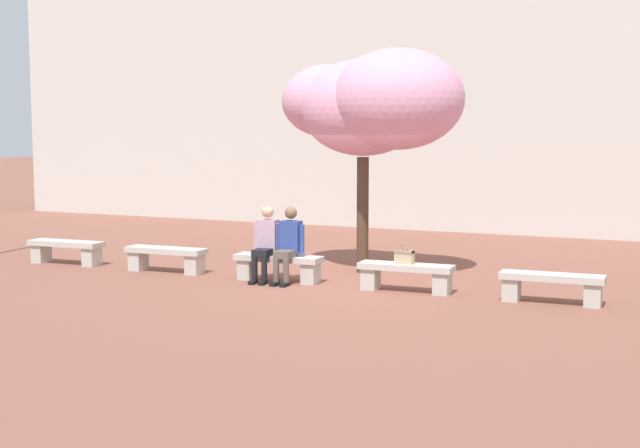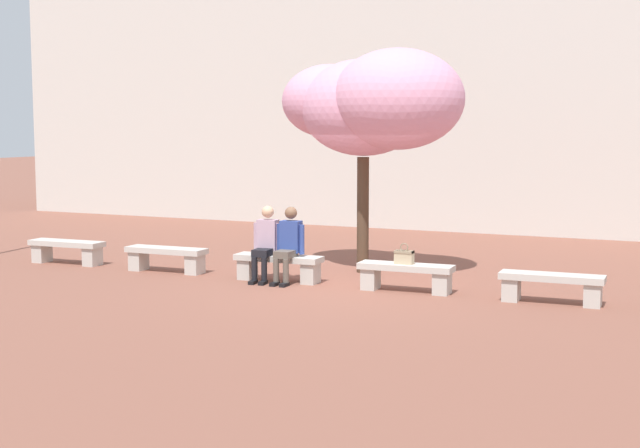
{
  "view_description": "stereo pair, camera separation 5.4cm",
  "coord_description": "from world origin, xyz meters",
  "px_view_note": "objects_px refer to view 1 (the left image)",
  "views": [
    {
      "loc": [
        5.79,
        -13.39,
        2.65
      ],
      "look_at": [
        -0.46,
        0.2,
        1.0
      ],
      "focal_mm": 50.0,
      "sensor_mm": 36.0,
      "label": 1
    },
    {
      "loc": [
        5.84,
        -13.37,
        2.65
      ],
      "look_at": [
        -0.46,
        0.2,
        1.0
      ],
      "focal_mm": 50.0,
      "sensor_mm": 36.0,
      "label": 2
    }
  ],
  "objects_px": {
    "stone_bench_east_end": "(552,284)",
    "cherry_tree_main": "(371,103)",
    "person_seated_left": "(266,241)",
    "handbag": "(404,256)",
    "stone_bench_near_west": "(166,256)",
    "stone_bench_center": "(278,264)",
    "stone_bench_near_east": "(406,273)",
    "person_seated_right": "(289,242)",
    "stone_bench_west_end": "(66,249)"
  },
  "relations": [
    {
      "from": "stone_bench_west_end",
      "to": "stone_bench_near_west",
      "type": "xyz_separation_m",
      "value": [
        2.3,
        0.0,
        0.0
      ]
    },
    {
      "from": "handbag",
      "to": "stone_bench_near_west",
      "type": "bearing_deg",
      "value": 179.75
    },
    {
      "from": "stone_bench_center",
      "to": "person_seated_left",
      "type": "height_order",
      "value": "person_seated_left"
    },
    {
      "from": "stone_bench_near_west",
      "to": "person_seated_left",
      "type": "distance_m",
      "value": 2.13
    },
    {
      "from": "stone_bench_center",
      "to": "handbag",
      "type": "xyz_separation_m",
      "value": [
        2.28,
        -0.02,
        0.28
      ]
    },
    {
      "from": "stone_bench_west_end",
      "to": "stone_bench_near_west",
      "type": "height_order",
      "value": "same"
    },
    {
      "from": "person_seated_right",
      "to": "cherry_tree_main",
      "type": "height_order",
      "value": "cherry_tree_main"
    },
    {
      "from": "person_seated_left",
      "to": "handbag",
      "type": "height_order",
      "value": "person_seated_left"
    },
    {
      "from": "stone_bench_near_east",
      "to": "person_seated_right",
      "type": "distance_m",
      "value": 2.12
    },
    {
      "from": "stone_bench_near_east",
      "to": "cherry_tree_main",
      "type": "distance_m",
      "value": 3.32
    },
    {
      "from": "stone_bench_west_end",
      "to": "stone_bench_east_end",
      "type": "bearing_deg",
      "value": 0.0
    },
    {
      "from": "stone_bench_near_west",
      "to": "stone_bench_east_end",
      "type": "bearing_deg",
      "value": 0.0
    },
    {
      "from": "stone_bench_east_end",
      "to": "cherry_tree_main",
      "type": "distance_m",
      "value": 4.67
    },
    {
      "from": "person_seated_right",
      "to": "cherry_tree_main",
      "type": "relative_size",
      "value": 0.32
    },
    {
      "from": "stone_bench_east_end",
      "to": "cherry_tree_main",
      "type": "height_order",
      "value": "cherry_tree_main"
    },
    {
      "from": "stone_bench_west_end",
      "to": "stone_bench_near_east",
      "type": "height_order",
      "value": "same"
    },
    {
      "from": "stone_bench_west_end",
      "to": "stone_bench_near_east",
      "type": "xyz_separation_m",
      "value": [
        6.91,
        0.0,
        0.0
      ]
    },
    {
      "from": "person_seated_left",
      "to": "cherry_tree_main",
      "type": "relative_size",
      "value": 0.32
    },
    {
      "from": "stone_bench_near_west",
      "to": "handbag",
      "type": "bearing_deg",
      "value": -0.25
    },
    {
      "from": "person_seated_left",
      "to": "handbag",
      "type": "distance_m",
      "value": 2.5
    },
    {
      "from": "stone_bench_near_west",
      "to": "stone_bench_near_east",
      "type": "xyz_separation_m",
      "value": [
        4.61,
        0.0,
        0.0
      ]
    },
    {
      "from": "person_seated_right",
      "to": "handbag",
      "type": "height_order",
      "value": "person_seated_right"
    },
    {
      "from": "stone_bench_west_end",
      "to": "stone_bench_center",
      "type": "xyz_separation_m",
      "value": [
        4.61,
        0.0,
        0.0
      ]
    },
    {
      "from": "stone_bench_near_west",
      "to": "stone_bench_near_east",
      "type": "bearing_deg",
      "value": 0.0
    },
    {
      "from": "stone_bench_east_end",
      "to": "cherry_tree_main",
      "type": "xyz_separation_m",
      "value": [
        -3.49,
        1.42,
        2.76
      ]
    },
    {
      "from": "stone_bench_center",
      "to": "stone_bench_near_east",
      "type": "bearing_deg",
      "value": 0.0
    },
    {
      "from": "stone_bench_center",
      "to": "stone_bench_east_end",
      "type": "height_order",
      "value": "same"
    },
    {
      "from": "stone_bench_near_west",
      "to": "stone_bench_center",
      "type": "height_order",
      "value": "same"
    },
    {
      "from": "stone_bench_near_west",
      "to": "handbag",
      "type": "height_order",
      "value": "handbag"
    },
    {
      "from": "stone_bench_center",
      "to": "handbag",
      "type": "bearing_deg",
      "value": -0.5
    },
    {
      "from": "stone_bench_west_end",
      "to": "stone_bench_east_end",
      "type": "relative_size",
      "value": 1.0
    },
    {
      "from": "stone_bench_west_end",
      "to": "stone_bench_near_east",
      "type": "bearing_deg",
      "value": 0.0
    },
    {
      "from": "stone_bench_near_west",
      "to": "stone_bench_center",
      "type": "distance_m",
      "value": 2.3
    },
    {
      "from": "stone_bench_west_end",
      "to": "cherry_tree_main",
      "type": "xyz_separation_m",
      "value": [
        5.72,
        1.42,
        2.76
      ]
    },
    {
      "from": "stone_bench_near_west",
      "to": "stone_bench_near_east",
      "type": "height_order",
      "value": "same"
    },
    {
      "from": "stone_bench_center",
      "to": "stone_bench_near_east",
      "type": "distance_m",
      "value": 2.3
    },
    {
      "from": "stone_bench_west_end",
      "to": "stone_bench_east_end",
      "type": "xyz_separation_m",
      "value": [
        9.22,
        0.0,
        0.0
      ]
    },
    {
      "from": "stone_bench_near_east",
      "to": "handbag",
      "type": "height_order",
      "value": "handbag"
    },
    {
      "from": "person_seated_left",
      "to": "handbag",
      "type": "relative_size",
      "value": 3.81
    },
    {
      "from": "stone_bench_near_west",
      "to": "stone_bench_east_end",
      "type": "relative_size",
      "value": 1.0
    },
    {
      "from": "stone_bench_west_end",
      "to": "handbag",
      "type": "distance_m",
      "value": 6.89
    },
    {
      "from": "stone_bench_near_east",
      "to": "person_seated_left",
      "type": "height_order",
      "value": "person_seated_left"
    },
    {
      "from": "stone_bench_near_east",
      "to": "person_seated_right",
      "type": "height_order",
      "value": "person_seated_right"
    },
    {
      "from": "stone_bench_east_end",
      "to": "person_seated_left",
      "type": "bearing_deg",
      "value": -179.37
    },
    {
      "from": "stone_bench_near_west",
      "to": "person_seated_right",
      "type": "relative_size",
      "value": 1.2
    },
    {
      "from": "person_seated_left",
      "to": "person_seated_right",
      "type": "xyz_separation_m",
      "value": [
        0.44,
        -0.0,
        0.0
      ]
    },
    {
      "from": "stone_bench_west_end",
      "to": "cherry_tree_main",
      "type": "distance_m",
      "value": 6.51
    },
    {
      "from": "stone_bench_near_east",
      "to": "stone_bench_east_end",
      "type": "xyz_separation_m",
      "value": [
        2.3,
        0.0,
        0.0
      ]
    },
    {
      "from": "person_seated_right",
      "to": "person_seated_left",
      "type": "bearing_deg",
      "value": 179.95
    },
    {
      "from": "stone_bench_west_end",
      "to": "stone_bench_near_east",
      "type": "distance_m",
      "value": 6.91
    }
  ]
}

